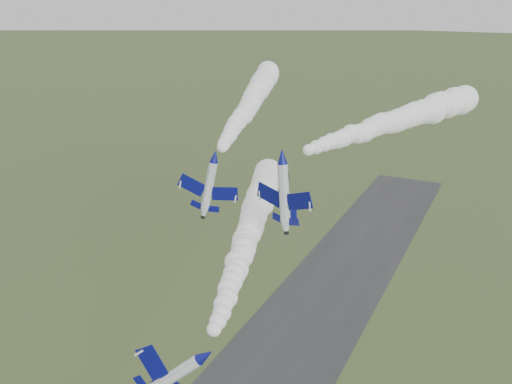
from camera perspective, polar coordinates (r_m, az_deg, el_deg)
runway at (r=114.21m, az=1.57°, el=-17.58°), size 24.00×260.00×0.04m
jet_lead at (r=66.65m, az=-5.05°, el=-16.01°), size 6.76×11.87×7.80m
smoke_trail_jet_lead at (r=92.41m, az=-0.76°, el=-3.96°), size 23.51×56.06×5.75m
jet_pair_left at (r=87.41m, az=-4.16°, el=3.58°), size 9.61×11.42×3.33m
smoke_trail_jet_pair_left at (r=122.77m, az=-0.52°, el=9.00°), size 25.62×68.80×5.87m
jet_pair_right at (r=83.56m, az=2.58°, el=3.59°), size 11.09×12.85×3.31m
smoke_trail_jet_pair_right at (r=107.43m, az=13.97°, el=6.98°), size 24.38×54.25×5.72m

